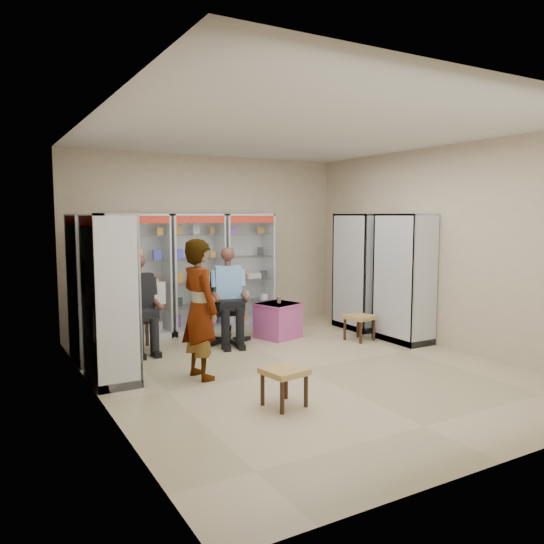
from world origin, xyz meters
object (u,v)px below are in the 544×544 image
cabinet_back_left (140,277)px  cabinet_back_right (246,271)px  cabinet_right_near (404,278)px  office_chair (227,308)px  pink_trunk (278,320)px  standing_man (200,309)px  cabinet_right_far (359,272)px  cabinet_back_mid (196,273)px  woven_stool_b (284,387)px  cabinet_left_near (110,298)px  woven_stool_a (359,328)px  wooden_chair (138,319)px  seated_shopkeeper (228,298)px  cabinet_left_far (91,287)px

cabinet_back_left → cabinet_back_right: 1.90m
cabinet_right_near → office_chair: (-2.45, 1.30, -0.45)m
pink_trunk → standing_man: (-1.89, -1.38, 0.57)m
cabinet_right_far → standing_man: bearing=110.4°
cabinet_back_mid → cabinet_back_right: bearing=0.0°
woven_stool_b → standing_man: size_ratio=0.24×
cabinet_right_near → pink_trunk: cabinet_right_near is taller
cabinet_left_near → woven_stool_a: cabinet_left_near is taller
wooden_chair → standing_man: 1.77m
wooden_chair → office_chair: (1.33, -0.20, 0.08)m
cabinet_right_far → standing_man: cabinet_right_far is taller
woven_stool_b → cabinet_right_far: bearing=40.4°
cabinet_right_near → seated_shopkeeper: bearing=63.0°
cabinet_left_far → wooden_chair: cabinet_left_far is taller
wooden_chair → office_chair: office_chair is taller
woven_stool_a → cabinet_back_mid: bearing=137.5°
cabinet_back_right → standing_man: bearing=-127.4°
pink_trunk → woven_stool_b: 3.11m
cabinet_back_mid → wooden_chair: size_ratio=2.13×
cabinet_back_mid → office_chair: 1.04m
cabinet_back_right → cabinet_back_mid: bearing=180.0°
cabinet_left_far → pink_trunk: 2.96m
cabinet_right_far → pink_trunk: cabinet_right_far is taller
cabinet_back_right → wooden_chair: bearing=-161.2°
cabinet_back_right → woven_stool_b: 4.13m
cabinet_left_far → cabinet_left_near: size_ratio=1.00×
cabinet_back_mid → cabinet_right_near: (2.58, -2.23, 0.00)m
cabinet_right_far → cabinet_left_near: size_ratio=1.00×
cabinet_back_left → cabinet_right_far: (3.53, -1.13, 0.00)m
cabinet_left_near → standing_man: (0.97, -0.40, -0.15)m
cabinet_left_near → wooden_chair: size_ratio=2.13×
cabinet_left_near → woven_stool_b: 2.35m
wooden_chair → office_chair: 1.35m
pink_trunk → woven_stool_a: 1.31m
cabinet_left_near → cabinet_right_far: bearing=101.4°
wooden_chair → standing_man: bearing=-80.2°
cabinet_back_left → standing_man: bearing=-89.0°
cabinet_left_near → woven_stool_b: (1.36, -1.74, -0.80)m
cabinet_back_right → office_chair: cabinet_back_right is taller
cabinet_back_right → pink_trunk: 1.27m
woven_stool_a → standing_man: bearing=-168.8°
cabinet_right_near → seated_shopkeeper: cabinet_right_near is taller
cabinet_back_mid → wooden_chair: 1.50m
cabinet_left_near → wooden_chair: bearing=152.4°
woven_stool_a → woven_stool_b: 3.18m
seated_shopkeeper → woven_stool_a: seated_shopkeeper is taller
cabinet_back_left → wooden_chair: 0.94m
cabinet_back_mid → seated_shopkeeper: cabinet_back_mid is taller
cabinet_back_mid → standing_man: cabinet_back_mid is taller
woven_stool_a → cabinet_right_far: bearing=52.0°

